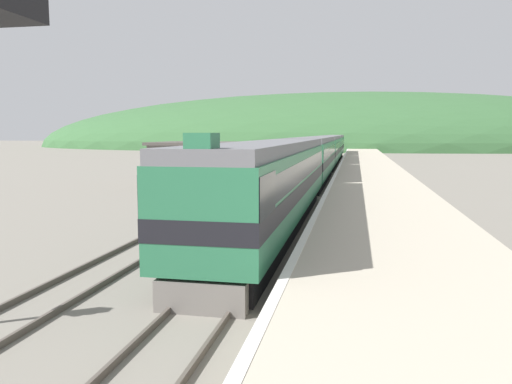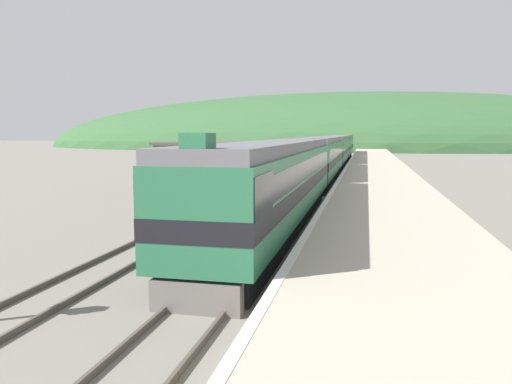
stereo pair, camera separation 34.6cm
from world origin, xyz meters
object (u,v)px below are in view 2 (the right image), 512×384
at_px(carriage_fourth, 343,146).
at_px(carriage_second, 320,158).
at_px(carriage_third, 335,150).
at_px(siding_train, 295,155).
at_px(express_train_lead_car, 275,182).

bearing_deg(carriage_fourth, carriage_second, -90.00).
bearing_deg(carriage_fourth, carriage_third, -90.00).
relative_size(carriage_third, carriage_fourth, 1.00).
relative_size(carriage_third, siding_train, 0.59).
xyz_separation_m(carriage_second, carriage_third, (0.00, 20.35, 0.00)).
bearing_deg(carriage_second, siding_train, 107.07).
relative_size(express_train_lead_car, siding_train, 0.65).
relative_size(carriage_fourth, siding_train, 0.59).
bearing_deg(siding_train, express_train_lead_car, -83.39).
bearing_deg(carriage_second, carriage_third, 90.00).
xyz_separation_m(express_train_lead_car, carriage_second, (0.00, 21.50, -0.01)).
bearing_deg(carriage_third, siding_train, -118.64).
relative_size(express_train_lead_car, carriage_second, 1.09).
bearing_deg(carriage_second, express_train_lead_car, -90.00).
distance_m(express_train_lead_car, carriage_third, 41.85).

